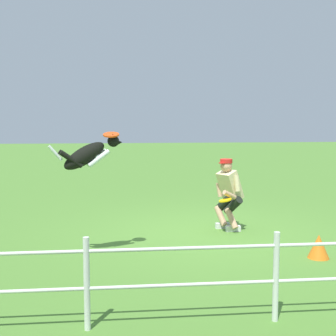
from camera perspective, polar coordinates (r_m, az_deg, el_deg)
ground_plane at (r=8.38m, az=4.71°, el=-7.91°), size 60.00×60.00×0.00m
person at (r=8.56m, az=7.32°, el=-2.88°), size 0.53×0.71×1.29m
dog at (r=6.76m, az=-9.64°, el=1.62°), size 1.04×0.41×0.58m
frisbee_flying at (r=6.82m, az=-6.90°, el=4.03°), size 0.33×0.32×0.10m
frisbee_held at (r=8.20m, az=6.94°, el=-3.89°), size 0.29×0.29×0.09m
fence at (r=4.89m, az=12.95°, el=-11.86°), size 14.89×0.06×0.91m
training_cone at (r=7.24m, az=17.76°, el=-9.02°), size 0.31×0.31×0.35m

